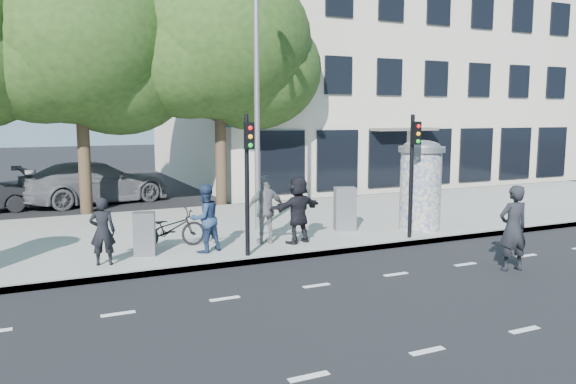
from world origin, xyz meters
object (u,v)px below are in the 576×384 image
street_lamp (258,71)px  ped_f (298,210)px  man_road (513,228)px  car_right (96,183)px  cabinet_left (144,234)px  cabinet_right (345,209)px  ped_c (205,218)px  bicycle (170,229)px  traffic_pole_near (248,170)px  traffic_pole_far (413,163)px  ad_column_right (421,183)px  ped_e (266,210)px  ped_b (103,231)px

street_lamp → ped_f: size_ratio=4.48×
man_road → car_right: 16.18m
cabinet_left → cabinet_right: cabinet_right is taller
ped_c → bicycle: size_ratio=0.91×
ped_f → cabinet_left: 4.00m
traffic_pole_near → street_lamp: size_ratio=0.42×
ped_f → cabinet_right: 2.18m
traffic_pole_far → bicycle: size_ratio=1.83×
ped_f → traffic_pole_near: bearing=9.7°
ad_column_right → ped_c: 6.65m
street_lamp → cabinet_left: bearing=-154.7°
traffic_pole_near → man_road: traffic_pole_near is taller
ad_column_right → cabinet_right: bearing=160.0°
traffic_pole_far → ped_e: 4.21m
man_road → cabinet_left: (-7.46, 4.32, -0.31)m
ad_column_right → ped_b: 9.10m
street_lamp → cabinet_left: street_lamp is taller
ped_e → traffic_pole_near: bearing=52.6°
traffic_pole_far → cabinet_left: (-7.06, 1.11, -1.55)m
bicycle → ped_f: bearing=-107.8°
cabinet_left → car_right: 10.00m
cabinet_right → ped_b: bearing=-153.2°
street_lamp → man_road: 8.10m
street_lamp → cabinet_right: bearing=-27.0°
car_right → cabinet_right: bearing=-161.8°
cabinet_right → traffic_pole_far: bearing=-38.2°
bicycle → ad_column_right: bearing=-98.6°
ped_b → cabinet_left: 1.16m
ped_c → man_road: bearing=126.1°
man_road → car_right: size_ratio=0.34×
traffic_pole_far → bicycle: bearing=165.4°
ped_c → ped_e: size_ratio=0.94×
ped_c → bicycle: ped_c is taller
bicycle → cabinet_right: (5.20, 0.04, 0.15)m
street_lamp → cabinet_right: size_ratio=6.28×
cabinet_right → car_right: (-6.01, 9.42, 0.05)m
traffic_pole_far → cabinet_right: (-1.12, 1.68, -1.44)m
ped_c → cabinet_right: ped_c is taller
man_road → ped_e: bearing=-36.0°
ped_c → car_right: (-1.50, 10.27, -0.16)m
car_right → ped_b: bearing=160.5°
street_lamp → ped_b: size_ratio=5.15×
ped_c → ped_e: bearing=167.8°
man_road → traffic_pole_near: bearing=-22.8°
traffic_pole_near → ped_c: bearing=135.0°
man_road → bicycle: bearing=-26.9°
ad_column_right → ped_e: 4.92m
street_lamp → ped_f: (0.31, -2.06, -3.75)m
traffic_pole_near → ped_f: 2.22m
ad_column_right → bicycle: bearing=174.3°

